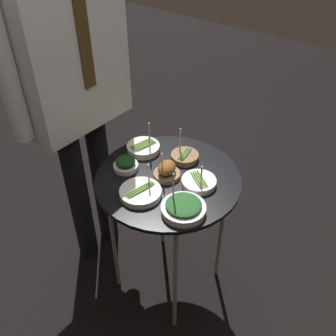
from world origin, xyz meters
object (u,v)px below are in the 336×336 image
serving_cart (168,187)px  bowl_roast_near_rim (167,170)px  bowl_asparagus_far_rim (141,192)px  bowl_asparagus_back_right (185,156)px  bowl_asparagus_back_left (199,182)px  bowl_spinach_center (183,208)px  bowl_asparagus_front_left (143,148)px  waiter_figure (70,72)px  bowl_spinach_mid_right (126,164)px

serving_cart → bowl_roast_near_rim: 0.09m
serving_cart → bowl_asparagus_far_rim: size_ratio=4.25×
bowl_asparagus_back_right → bowl_asparagus_back_left: 0.19m
serving_cart → bowl_asparagus_back_left: size_ratio=4.97×
bowl_asparagus_far_rim → bowl_spinach_center: size_ratio=0.98×
bowl_roast_near_rim → bowl_spinach_center: (-0.13, -0.19, -0.01)m
serving_cart → bowl_asparagus_back_left: bowl_asparagus_back_left is taller
bowl_asparagus_back_right → bowl_asparagus_front_left: bearing=109.5°
bowl_asparagus_back_right → waiter_figure: size_ratio=0.09×
serving_cart → bowl_asparagus_back_right: bearing=7.4°
bowl_spinach_center → waiter_figure: waiter_figure is taller
bowl_spinach_center → bowl_asparagus_front_left: 0.45m
bowl_spinach_center → bowl_asparagus_back_left: bowl_spinach_center is taller
bowl_roast_near_rim → bowl_spinach_mid_right: 0.19m
bowl_spinach_mid_right → bowl_asparagus_back_left: size_ratio=0.75×
bowl_spinach_mid_right → bowl_asparagus_front_left: bowl_asparagus_front_left is taller
bowl_asparagus_back_left → waiter_figure: (-0.10, 0.63, 0.36)m
bowl_spinach_mid_right → bowl_roast_near_rim: bearing=-67.7°
serving_cart → bowl_spinach_mid_right: (-0.07, 0.19, 0.09)m
bowl_asparagus_back_right → bowl_spinach_center: size_ratio=0.85×
serving_cart → bowl_asparagus_back_right: bowl_asparagus_back_right is taller
bowl_spinach_center → bowl_spinach_mid_right: size_ratio=1.60×
bowl_spinach_mid_right → waiter_figure: (0.02, 0.31, 0.35)m
serving_cart → bowl_spinach_mid_right: 0.22m
bowl_roast_near_rim → bowl_asparagus_front_left: bowl_asparagus_front_left is taller
bowl_asparagus_far_rim → bowl_asparagus_front_left: bearing=38.9°
bowl_asparagus_far_rim → bowl_roast_near_rim: bowl_roast_near_rim is taller
bowl_spinach_mid_right → bowl_asparagus_front_left: (0.15, 0.03, -0.01)m
serving_cart → bowl_asparagus_back_right: (0.15, 0.02, 0.07)m
bowl_roast_near_rim → bowl_spinach_mid_right: bearing=112.3°
bowl_asparagus_far_rim → bowl_spinach_mid_right: bearing=61.6°
waiter_figure → bowl_spinach_mid_right: bearing=-93.3°
serving_cart → bowl_spinach_center: bowl_spinach_center is taller
serving_cart → bowl_asparagus_front_left: size_ratio=4.28×
bowl_asparagus_back_right → bowl_asparagus_back_left: size_ratio=1.01×
bowl_asparagus_back_right → waiter_figure: (-0.20, 0.48, 0.36)m
bowl_spinach_center → bowl_asparagus_front_left: size_ratio=1.03×
bowl_roast_near_rim → bowl_asparagus_back_left: size_ratio=0.95×
bowl_asparagus_far_rim → bowl_asparagus_back_right: bowl_asparagus_back_right is taller
bowl_roast_near_rim → bowl_spinach_center: size_ratio=0.80×
bowl_roast_near_rim → waiter_figure: bearing=96.5°
bowl_spinach_center → bowl_spinach_mid_right: 0.37m
serving_cart → bowl_asparagus_far_rim: bowl_asparagus_far_rim is taller
bowl_spinach_center → waiter_figure: (0.08, 0.68, 0.35)m
serving_cart → bowl_asparagus_front_left: 0.24m
bowl_asparagus_back_right → bowl_asparagus_front_left: bowl_asparagus_front_left is taller
bowl_asparagus_far_rim → bowl_asparagus_back_left: (0.20, -0.15, 0.00)m
bowl_roast_near_rim → bowl_spinach_center: bowl_spinach_center is taller
serving_cart → waiter_figure: bearing=96.2°
bowl_spinach_center → waiter_figure: bearing=83.4°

